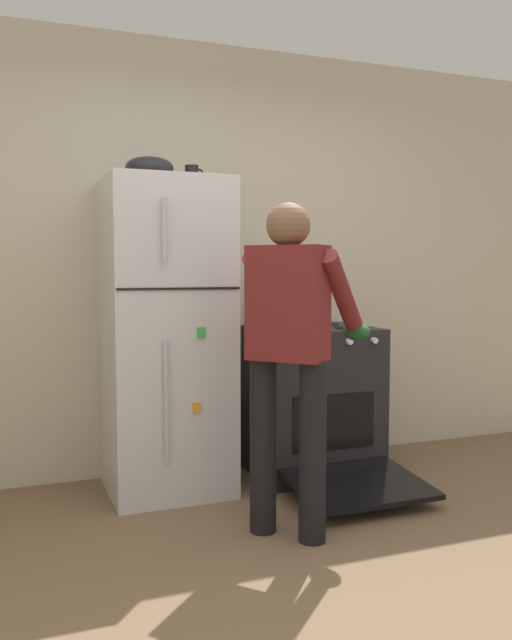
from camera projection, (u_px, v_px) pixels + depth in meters
name	position (u px, v px, depth m)	size (l,w,h in m)	color
ground	(353.00, 602.00, 2.56)	(8.00, 8.00, 0.00)	brown
kitchen_wall_back	(205.00, 259.00, 4.27)	(6.00, 0.10, 2.70)	beige
refrigerator	(165.00, 337.00, 3.82)	(0.68, 0.72, 1.80)	silver
stove_range	(311.00, 402.00, 4.18)	(0.76, 1.23, 0.93)	black
person_cook	(291.00, 339.00, 3.16)	(0.70, 0.72, 1.60)	black
red_pot	(291.00, 317.00, 4.05)	(0.33, 0.23, 0.13)	#236638
coffee_mug	(192.00, 174.00, 3.86)	(0.11, 0.08, 0.10)	black
mixing_bowl	(149.00, 168.00, 3.72)	(0.27, 0.27, 0.12)	black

